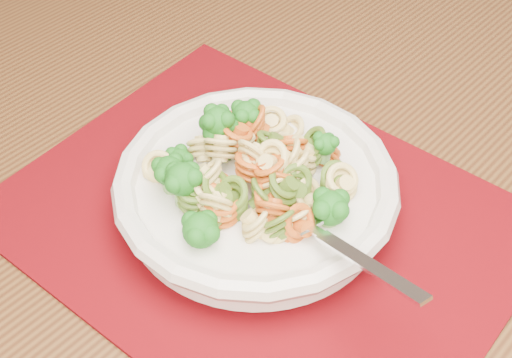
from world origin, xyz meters
The scene contains 5 objects.
dining_table centered at (-0.38, 0.57, 0.67)m, with size 1.61×1.20×0.76m.
placemat centered at (-0.36, 0.49, 0.77)m, with size 0.42×0.33×0.00m, color #5F0407.
pasta_bowl centered at (-0.37, 0.49, 0.80)m, with size 0.24×0.24×0.05m.
pasta_broccoli_heap centered at (-0.37, 0.49, 0.81)m, with size 0.21×0.21×0.06m, color #DEC26D, non-canonical shape.
fork centered at (-0.31, 0.47, 0.81)m, with size 0.19×0.02×0.01m, color silver, non-canonical shape.
Camera 1 is at (-0.15, 0.14, 1.23)m, focal length 50.00 mm.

